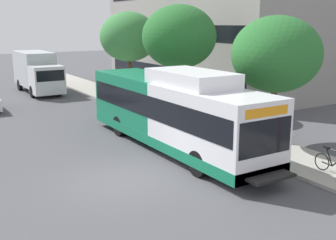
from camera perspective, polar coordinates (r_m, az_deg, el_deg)
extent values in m
plane|color=#4C4C51|center=(22.52, -14.99, -1.66)|extent=(120.00, 120.00, 0.00)
cube|color=#A8A399|center=(23.69, 2.86, -0.32)|extent=(3.00, 56.00, 0.14)
cube|color=white|center=(16.44, 6.02, -0.64)|extent=(2.54, 5.80, 2.73)
cube|color=#14724C|center=(21.21, -3.61, 2.54)|extent=(2.54, 5.80, 2.73)
cube|color=#14724C|center=(19.02, 0.59, -2.22)|extent=(2.57, 11.60, 0.44)
cube|color=black|center=(18.68, 0.60, 2.25)|extent=(2.58, 11.25, 0.96)
cube|color=black|center=(14.32, 13.05, -2.30)|extent=(2.34, 0.10, 1.24)
cube|color=orange|center=(14.11, 13.26, 1.10)|extent=(1.91, 0.08, 0.32)
cube|color=white|center=(17.28, 3.20, 5.71)|extent=(2.16, 4.06, 0.60)
cube|color=black|center=(14.46, 13.88, -7.61)|extent=(1.78, 0.60, 0.10)
cylinder|color=black|center=(15.58, 4.18, -5.92)|extent=(0.30, 1.00, 1.00)
cylinder|color=black|center=(16.95, 10.41, -4.52)|extent=(0.30, 1.00, 1.00)
cylinder|color=black|center=(21.22, -6.62, -0.80)|extent=(0.30, 1.00, 1.00)
cylinder|color=black|center=(22.24, -1.35, -0.06)|extent=(0.30, 1.00, 1.00)
torus|color=black|center=(16.85, 20.22, -5.35)|extent=(0.04, 0.66, 0.66)
cylinder|color=black|center=(16.60, 21.10, -4.72)|extent=(0.05, 0.34, 0.62)
cylinder|color=black|center=(16.73, 20.82, -5.59)|extent=(0.05, 0.45, 0.08)
cube|color=black|center=(16.59, 20.79, -3.47)|extent=(0.12, 0.24, 0.06)
cylinder|color=#4C3823|center=(19.92, 14.07, 0.67)|extent=(0.28, 0.28, 2.54)
ellipsoid|color=#286B2D|center=(19.53, 14.53, 8.66)|extent=(4.03, 4.03, 3.42)
cylinder|color=#4C3823|center=(25.90, 1.49, 4.31)|extent=(0.28, 0.28, 2.93)
ellipsoid|color=#286B2D|center=(25.61, 1.53, 11.28)|extent=(4.47, 4.47, 3.80)
cylinder|color=#4C3823|center=(32.31, -5.24, 5.88)|extent=(0.28, 0.28, 2.77)
ellipsoid|color=#3D8442|center=(32.07, -5.35, 11.23)|extent=(4.34, 4.34, 3.69)
cube|color=silver|center=(33.12, -16.14, 5.29)|extent=(2.30, 2.00, 2.10)
cube|color=#B2B7BC|center=(36.42, -17.73, 6.72)|extent=(2.30, 5.00, 2.70)
cube|color=black|center=(32.15, -15.71, 5.81)|extent=(2.07, 0.08, 0.80)
cylinder|color=black|center=(33.41, -17.95, 3.69)|extent=(0.26, 0.92, 0.92)
cylinder|color=black|center=(33.95, -14.58, 4.04)|extent=(0.26, 0.92, 0.92)
cylinder|color=black|center=(37.40, -19.52, 4.52)|extent=(0.26, 0.92, 0.92)
cylinder|color=black|center=(37.89, -16.48, 4.84)|extent=(0.26, 0.92, 0.92)
cube|color=black|center=(36.96, 6.75, 6.90)|extent=(10.70, 19.15, 1.10)
cube|color=black|center=(36.76, 6.89, 11.91)|extent=(10.70, 19.15, 1.10)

